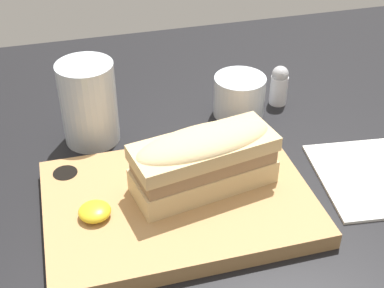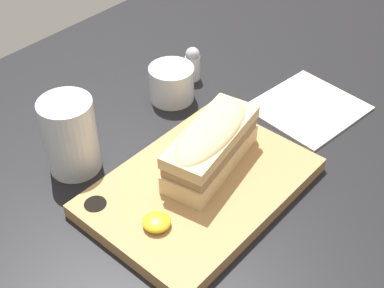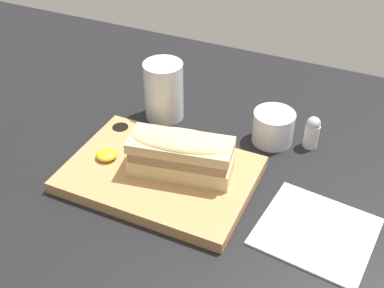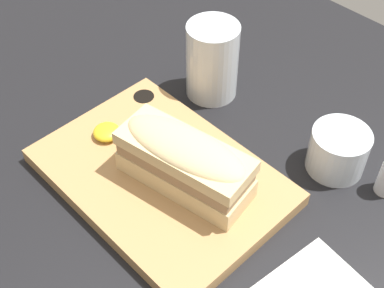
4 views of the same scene
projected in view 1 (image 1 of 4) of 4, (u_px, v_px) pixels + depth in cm
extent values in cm
cube|color=black|center=(146.00, 227.00, 62.51)|extent=(164.18, 105.47, 2.00)
cube|color=tan|center=(178.00, 202.00, 62.99)|extent=(30.93, 21.57, 2.08)
cylinder|color=black|center=(66.00, 176.00, 66.12)|extent=(3.02, 3.02, 1.04)
cube|color=#DBBC84|center=(204.00, 176.00, 63.08)|extent=(17.69, 9.49, 2.93)
cube|color=#9E7A56|center=(204.00, 160.00, 61.74)|extent=(16.99, 9.11, 1.70)
cube|color=#DBBC84|center=(204.00, 148.00, 60.73)|extent=(17.69, 9.49, 1.76)
ellipsoid|color=#DBBC84|center=(204.00, 143.00, 60.31)|extent=(17.34, 9.30, 2.64)
ellipsoid|color=gold|center=(95.00, 211.00, 59.11)|extent=(3.65, 3.65, 1.46)
cylinder|color=silver|center=(89.00, 103.00, 72.18)|extent=(7.64, 7.64, 11.66)
cylinder|color=silver|center=(91.00, 122.00, 73.93)|extent=(6.73, 6.73, 5.25)
cylinder|color=silver|center=(239.00, 96.00, 79.23)|extent=(7.64, 7.64, 6.07)
cylinder|color=#470A14|center=(239.00, 98.00, 79.41)|extent=(6.87, 6.87, 5.04)
cube|color=white|center=(382.00, 175.00, 68.58)|extent=(18.05, 17.07, 0.40)
cylinder|color=white|center=(279.00, 90.00, 82.15)|extent=(2.68, 2.68, 4.57)
sphere|color=#B7B7BC|center=(280.00, 74.00, 80.55)|extent=(2.54, 2.54, 2.54)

